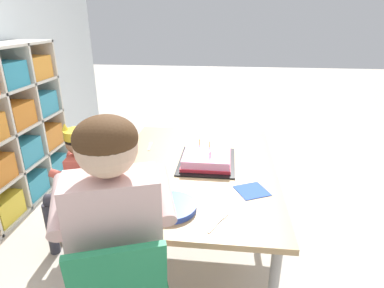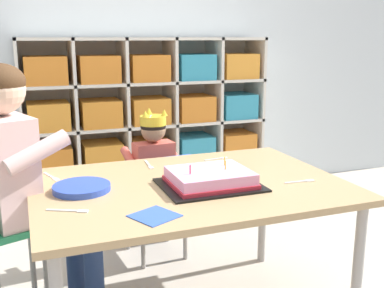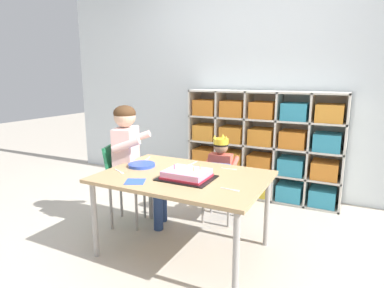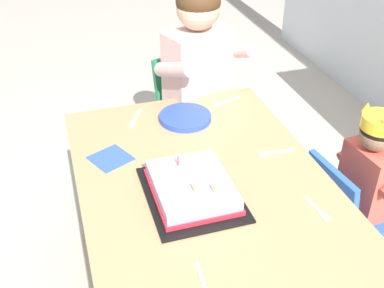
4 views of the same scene
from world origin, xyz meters
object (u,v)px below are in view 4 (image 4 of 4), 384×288
Objects in this scene: paper_plate_stack at (185,117)px; fork_scattered_mid_table at (274,152)px; activity_table at (204,192)px; fork_by_napkin at (318,210)px; classroom_chair_blue at (347,210)px; child_with_crown at (376,175)px; adult_helper_seated at (206,79)px; fork_at_table_front_edge at (226,102)px; fork_near_child_seat at (203,283)px; fork_near_cake_tray at (135,119)px; classroom_chair_adult_side at (192,111)px; birthday_cake_on_tray at (192,188)px.

fork_scattered_mid_table is at bearing 37.29° from paper_plate_stack.
fork_by_napkin is at bearing 49.54° from activity_table.
classroom_chair_blue is 0.73× the size of child_with_crown.
fork_scattered_mid_table reaches higher than activity_table.
classroom_chair_blue is 0.83m from adult_helper_seated.
fork_at_table_front_edge and fork_near_child_seat have the same top height.
adult_helper_seated is at bearing 31.01° from child_with_crown.
adult_helper_seated is at bearing 99.06° from fork_at_table_front_edge.
fork_near_cake_tray is at bearing -162.81° from activity_table.
fork_near_cake_tray is at bearing -178.97° from adult_helper_seated.
birthday_cake_on_tray is at bearing -126.67° from classroom_chair_adult_side.
adult_helper_seated reaches higher than child_with_crown.
child_with_crown is 0.47m from fork_by_napkin.
classroom_chair_adult_side is at bearing -11.96° from fork_near_child_seat.
child_with_crown is at bearing -75.04° from classroom_chair_adult_side.
classroom_chair_blue is 0.95m from fork_near_cake_tray.
fork_by_napkin reaches higher than activity_table.
adult_helper_seated is at bearing 24.33° from classroom_chair_blue.
fork_near_cake_tray is 0.95× the size of fork_scattered_mid_table.
fork_at_table_front_edge is 0.97× the size of fork_scattered_mid_table.
child_with_crown is 0.94m from fork_near_child_seat.
fork_near_cake_tray reaches higher than classroom_chair_blue.
fork_near_child_seat is at bearing -12.32° from birthday_cake_on_tray.
activity_table is at bearing -128.79° from adult_helper_seated.
classroom_chair_blue is (0.04, 0.60, -0.21)m from activity_table.
paper_plate_stack is at bearing -81.38° from fork_near_cake_tray.
fork_at_table_front_edge is at bearing -20.25° from fork_near_child_seat.
fork_near_child_seat is (0.85, -0.20, -0.01)m from paper_plate_stack.
fork_at_table_front_edge reaches higher than classroom_chair_blue.
child_with_crown reaches higher than fork_at_table_front_edge.
fork_scattered_mid_table is at bearing -37.84° from fork_near_child_seat.
activity_table is 2.05× the size of classroom_chair_blue.
classroom_chair_blue is at bearing -81.00° from classroom_chair_adult_side.
fork_at_table_front_edge is (0.11, 0.06, -0.07)m from adult_helper_seated.
fork_by_napkin is at bearing -65.25° from fork_near_child_seat.
classroom_chair_adult_side is at bearing 166.31° from activity_table.
birthday_cake_on_tray is at bearing -45.37° from activity_table.
child_with_crown is 0.42m from fork_scattered_mid_table.
paper_plate_stack is at bearing 172.62° from activity_table.
child_with_crown is 6.55× the size of fork_by_napkin.
adult_helper_seated is at bearing 160.89° from activity_table.
fork_near_child_seat is (0.40, -0.84, 0.11)m from child_with_crown.
fork_near_cake_tray is at bearing 25.04° from fork_by_napkin.
fork_near_cake_tray is at bearing 165.23° from fork_at_table_front_edge.
birthday_cake_on_tray is (0.02, -0.66, 0.29)m from classroom_chair_blue.
adult_helper_seated is 0.55m from fork_scattered_mid_table.
child_with_crown is at bearing 55.13° from paper_plate_stack.
classroom_chair_adult_side is 0.84m from birthday_cake_on_tray.
classroom_chair_adult_side is 5.14× the size of fork_scattered_mid_table.
fork_by_napkin is (0.74, 0.45, 0.00)m from fork_near_cake_tray.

